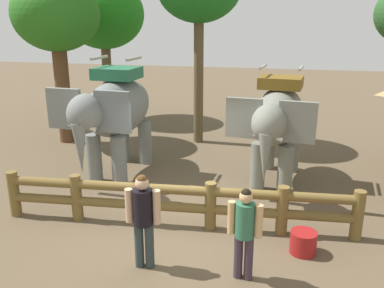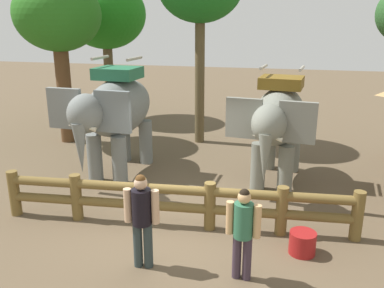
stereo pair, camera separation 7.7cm
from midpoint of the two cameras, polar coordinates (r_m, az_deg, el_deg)
ground_plane at (r=9.02m, az=-2.45°, el=-11.31°), size 60.00×60.00×0.00m
log_fence at (r=8.74m, az=-2.53°, el=-7.87°), size 7.59×0.86×1.05m
elephant_near_left at (r=11.46m, az=-10.86°, el=4.52°), size 2.19×3.84×3.30m
elephant_center at (r=10.92m, az=11.60°, el=3.30°), size 2.07×3.67×3.12m
tourist_woman_in_black at (r=6.99m, az=7.02°, el=-11.49°), size 0.59×0.35×1.66m
tourist_man_in_blue at (r=7.26m, az=-7.12°, el=-9.77°), size 0.62×0.38×1.77m
tree_far_right at (r=18.22m, az=-12.31°, el=17.12°), size 3.36×3.36×5.89m
tree_deep_back at (r=15.06m, az=-18.53°, el=16.34°), size 2.91×2.91×5.66m
feed_bucket at (r=8.25m, az=14.97°, el=-13.09°), size 0.50×0.50×0.44m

